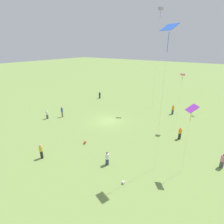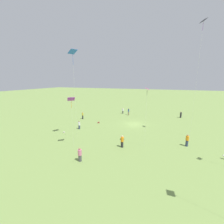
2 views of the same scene
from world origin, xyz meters
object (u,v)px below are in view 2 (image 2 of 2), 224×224
(person_6, at_px, (122,141))
(picnic_bag_1, at_px, (99,122))
(person_2, at_px, (123,111))
(picnic_bag_0, at_px, (64,132))
(person_1, at_px, (181,115))
(person_4, at_px, (83,115))
(kite_6, at_px, (147,92))
(person_0, at_px, (129,112))
(kite_5, at_px, (73,55))
(person_7, at_px, (80,155))
(person_5, at_px, (79,125))
(person_3, at_px, (187,140))
(kite_2, at_px, (203,28))
(kite_1, at_px, (71,100))

(person_6, distance_m, picnic_bag_1, 12.86)
(person_2, relative_size, picnic_bag_0, 6.14)
(person_1, bearing_deg, person_4, 51.60)
(kite_6, bearing_deg, person_4, 96.76)
(person_0, distance_m, kite_5, 22.72)
(kite_5, bearing_deg, person_2, -120.21)
(person_7, bearing_deg, person_1, 45.10)
(person_5, bearing_deg, person_3, -54.54)
(person_4, distance_m, kite_2, 28.22)
(kite_2, bearing_deg, person_4, -82.53)
(person_6, relative_size, kite_2, 0.10)
(person_0, xyz_separation_m, person_1, (-12.98, -1.91, -0.16))
(person_2, xyz_separation_m, kite_5, (1.67, 20.45, 12.16))
(person_6, xyz_separation_m, kite_1, (6.69, 2.03, 5.80))
(person_5, height_order, person_6, person_6)
(kite_5, distance_m, kite_6, 11.89)
(person_0, distance_m, person_6, 19.74)
(person_1, xyz_separation_m, kite_6, (6.04, 19.81, 6.99))
(kite_1, bearing_deg, person_0, -93.05)
(kite_5, relative_size, picnic_bag_1, 30.06)
(person_2, xyz_separation_m, kite_6, (-8.99, 19.42, 7.01))
(person_5, relative_size, kite_6, 0.19)
(person_3, height_order, person_7, person_3)
(kite_6, height_order, picnic_bag_1, kite_6)
(person_7, bearing_deg, kite_2, 25.73)
(person_7, bearing_deg, person_6, 36.33)
(kite_1, height_order, picnic_bag_1, kite_1)
(person_1, xyz_separation_m, picnic_bag_0, (20.47, 19.34, -0.66))
(person_3, distance_m, kite_5, 20.58)
(picnic_bag_0, distance_m, picnic_bag_1, 8.45)
(kite_2, relative_size, picnic_bag_0, 70.97)
(person_0, relative_size, kite_2, 0.10)
(kite_6, bearing_deg, person_3, -30.49)
(kite_2, height_order, kite_5, kite_2)
(person_3, xyz_separation_m, picnic_bag_1, (17.00, -6.12, -0.74))
(person_6, xyz_separation_m, picnic_bag_1, (8.35, -9.75, -0.73))
(picnic_bag_1, bearing_deg, person_3, 160.21)
(picnic_bag_0, height_order, picnic_bag_1, picnic_bag_1)
(person_3, xyz_separation_m, person_5, (18.78, -1.16, -0.09))
(picnic_bag_1, bearing_deg, person_2, -101.71)
(kite_2, bearing_deg, person_2, -113.16)
(person_1, distance_m, kite_6, 21.86)
(kite_6, bearing_deg, kite_1, 148.22)
(picnic_bag_1, bearing_deg, person_4, -19.46)
(person_7, bearing_deg, person_2, 75.83)
(person_1, height_order, person_3, person_3)
(person_5, bearing_deg, person_6, -76.33)
(picnic_bag_1, bearing_deg, kite_5, 93.83)
(picnic_bag_0, bearing_deg, kite_2, -163.81)
(person_2, distance_m, person_3, 22.64)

